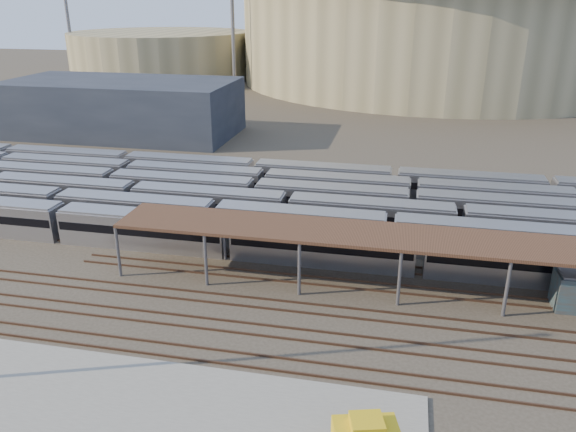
# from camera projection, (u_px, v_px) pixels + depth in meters

# --- Properties ---
(ground) EXTENTS (420.00, 420.00, 0.00)m
(ground) POSITION_uv_depth(u_px,v_px,m) (196.00, 291.00, 50.22)
(ground) COLOR #383026
(ground) RESTS_ON ground
(apron) EXTENTS (50.00, 9.00, 0.20)m
(apron) POSITION_uv_depth(u_px,v_px,m) (46.00, 390.00, 37.50)
(apron) COLOR gray
(apron) RESTS_ON ground
(subway_trains) EXTENTS (119.27, 23.90, 3.60)m
(subway_trains) POSITION_uv_depth(u_px,v_px,m) (252.00, 202.00, 66.37)
(subway_trains) COLOR #AEADB2
(subway_trains) RESTS_ON ground
(inspection_shed) EXTENTS (60.30, 6.00, 5.30)m
(inspection_shed) POSITION_uv_depth(u_px,v_px,m) (453.00, 243.00, 47.79)
(inspection_shed) COLOR slate
(inspection_shed) RESTS_ON ground
(empty_tracks) EXTENTS (170.00, 9.62, 0.18)m
(empty_tracks) POSITION_uv_depth(u_px,v_px,m) (174.00, 319.00, 45.64)
(empty_tracks) COLOR #4C3323
(empty_tracks) RESTS_ON ground
(stadium) EXTENTS (124.00, 124.00, 32.50)m
(stadium) POSITION_uv_depth(u_px,v_px,m) (440.00, 24.00, 166.71)
(stadium) COLOR #958A65
(stadium) RESTS_ON ground
(secondary_arena) EXTENTS (56.00, 56.00, 14.00)m
(secondary_arena) POSITION_uv_depth(u_px,v_px,m) (162.00, 55.00, 177.49)
(secondary_arena) COLOR #958A65
(secondary_arena) RESTS_ON ground
(service_building) EXTENTS (42.00, 20.00, 10.00)m
(service_building) POSITION_uv_depth(u_px,v_px,m) (123.00, 107.00, 105.17)
(service_building) COLOR #1E232D
(service_building) RESTS_ON ground
(floodlight_0) EXTENTS (4.00, 1.00, 38.40)m
(floodlight_0) POSITION_uv_depth(u_px,v_px,m) (232.00, 11.00, 148.49)
(floodlight_0) COLOR slate
(floodlight_0) RESTS_ON ground
(floodlight_1) EXTENTS (4.00, 1.00, 38.40)m
(floodlight_1) POSITION_uv_depth(u_px,v_px,m) (67.00, 9.00, 168.19)
(floodlight_1) COLOR slate
(floodlight_1) RESTS_ON ground
(floodlight_3) EXTENTS (4.00, 1.00, 38.40)m
(floodlight_3) POSITION_uv_depth(u_px,v_px,m) (333.00, 7.00, 190.12)
(floodlight_3) COLOR slate
(floodlight_3) RESTS_ON ground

